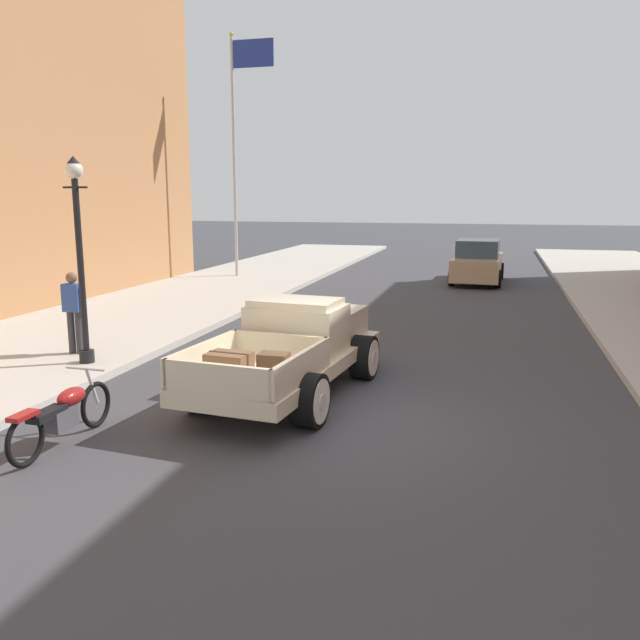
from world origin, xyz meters
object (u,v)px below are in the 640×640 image
street_lamp_near (79,245)px  flagpole (239,130)px  car_background_tan (478,263)px  motorcycle_parked (63,414)px  pedestrian_sidewalk_left (74,308)px  hotrod_truck_cream (295,347)px

street_lamp_near → flagpole: flagpole is taller
car_background_tan → flagpole: (-9.08, -1.42, 5.00)m
motorcycle_parked → pedestrian_sidewalk_left: 4.84m
hotrod_truck_cream → street_lamp_near: street_lamp_near is taller
motorcycle_parked → car_background_tan: size_ratio=0.49×
motorcycle_parked → street_lamp_near: size_ratio=0.55×
motorcycle_parked → car_background_tan: bearing=75.3°
motorcycle_parked → street_lamp_near: (-1.99, 3.41, 1.94)m
hotrod_truck_cream → flagpole: (-6.49, 13.79, 5.02)m
hotrod_truck_cream → street_lamp_near: 4.54m
car_background_tan → flagpole: 10.46m
car_background_tan → pedestrian_sidewalk_left: 16.23m
car_background_tan → flagpole: size_ratio=0.48×
pedestrian_sidewalk_left → street_lamp_near: bearing=-42.3°
pedestrian_sidewalk_left → flagpole: flagpole is taller
hotrod_truck_cream → street_lamp_near: bearing=177.1°
street_lamp_near → hotrod_truck_cream: bearing=-2.9°
hotrod_truck_cream → motorcycle_parked: hotrod_truck_cream is taller
hotrod_truck_cream → car_background_tan: bearing=80.3°
car_background_tan → street_lamp_near: (-6.83, -15.00, 1.62)m
car_background_tan → street_lamp_near: size_ratio=1.13×
pedestrian_sidewalk_left → flagpole: bearing=97.0°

